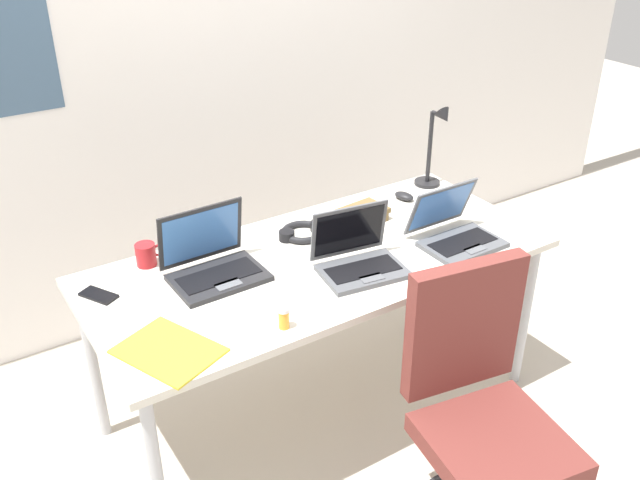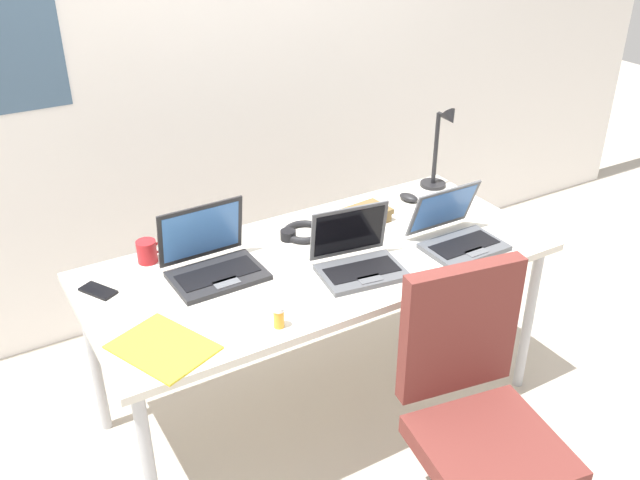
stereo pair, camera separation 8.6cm
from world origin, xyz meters
name	(u,v)px [view 2 (the right image)]	position (x,y,z in m)	size (l,w,h in m)	color
ground_plane	(320,404)	(0.00, 0.00, 0.00)	(12.00, 12.00, 0.00)	#B7AD9E
wall_back	(200,52)	(0.00, 1.10, 1.30)	(6.00, 0.13, 2.60)	silver
desk	(320,271)	(0.00, 0.00, 0.68)	(1.80, 0.80, 0.74)	silver
desk_lamp	(441,149)	(0.80, 0.28, 0.94)	(0.12, 0.18, 0.40)	black
laptop_by_keyboard	(213,262)	(-0.40, 0.11, 0.79)	(0.34, 0.27, 0.25)	#232326
laptop_far_corner	(458,235)	(0.52, -0.19, 0.79)	(0.31, 0.29, 0.22)	#515459
laptop_center	(358,259)	(0.08, -0.15, 0.79)	(0.34, 0.29, 0.23)	#515459
computer_mouse	(409,197)	(0.60, 0.24, 0.76)	(0.06, 0.10, 0.03)	black
cell_phone	(98,291)	(-0.80, 0.20, 0.74)	(0.06, 0.14, 0.01)	black
headphones	(304,231)	(0.04, 0.20, 0.76)	(0.21, 0.18, 0.04)	black
pill_bottle	(279,316)	(-0.34, -0.32, 0.78)	(0.04, 0.04, 0.08)	gold
book_stack	(365,214)	(0.33, 0.18, 0.77)	(0.20, 0.18, 0.06)	brown
paper_folder_front_right	(163,347)	(-0.71, -0.23, 0.74)	(0.23, 0.31, 0.01)	gold
coffee_mug	(147,251)	(-0.58, 0.31, 0.78)	(0.11, 0.08, 0.09)	#B21E23
office_chair	(476,438)	(0.14, -0.79, 0.40)	(0.52, 0.57, 0.97)	black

